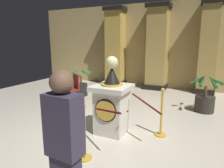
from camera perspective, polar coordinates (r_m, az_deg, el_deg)
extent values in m
plane|color=beige|center=(4.65, -1.52, -13.19)|extent=(11.90, 11.90, 0.00)
cube|color=tan|center=(9.02, 13.26, 10.44)|extent=(11.90, 0.16, 3.58)
cube|color=silver|center=(4.43, 0.00, -7.74)|extent=(0.62, 0.62, 0.96)
cube|color=silver|center=(4.28, 0.00, -1.03)|extent=(0.77, 0.77, 0.10)
cylinder|color=gold|center=(4.12, -1.94, -7.59)|extent=(0.43, 0.03, 0.43)
cylinder|color=black|center=(4.13, -1.87, -7.55)|extent=(0.48, 0.01, 0.48)
cylinder|color=gold|center=(4.27, 0.00, -0.11)|extent=(0.46, 0.46, 0.04)
cone|color=black|center=(4.23, 0.00, 2.52)|extent=(0.34, 0.34, 0.36)
cylinder|color=gold|center=(4.21, 0.00, 4.82)|extent=(0.03, 0.03, 0.07)
sphere|color=beige|center=(4.19, 0.00, 6.15)|extent=(0.26, 0.26, 0.26)
cylinder|color=gold|center=(3.71, -7.63, -20.05)|extent=(0.24, 0.24, 0.03)
cylinder|color=gold|center=(3.49, -7.84, -13.85)|extent=(0.05, 0.05, 0.92)
sphere|color=gold|center=(3.31, -8.08, -6.05)|extent=(0.08, 0.08, 0.08)
cylinder|color=gold|center=(4.57, 13.56, -13.80)|extent=(0.24, 0.24, 0.03)
cylinder|color=gold|center=(4.39, 13.86, -8.28)|extent=(0.05, 0.05, 0.97)
sphere|color=gold|center=(4.24, 14.21, -1.62)|extent=(0.08, 0.08, 0.08)
cylinder|color=#591419|center=(3.54, -1.42, -7.58)|extent=(0.74, 0.53, 0.22)
cylinder|color=#591419|center=(4.01, 9.58, -5.39)|extent=(0.74, 0.53, 0.22)
sphere|color=#591419|center=(3.79, 4.41, -7.74)|extent=(0.04, 0.04, 0.04)
cube|color=black|center=(9.49, 1.04, 0.52)|extent=(0.87, 0.87, 0.20)
cube|color=gold|center=(9.31, 1.07, 10.35)|extent=(0.75, 0.75, 3.44)
cube|color=black|center=(9.41, 1.11, 20.38)|extent=(0.90, 0.90, 0.16)
cube|color=black|center=(8.70, 24.64, -1.64)|extent=(0.71, 0.71, 0.20)
cube|color=tan|center=(8.50, 25.59, 9.06)|extent=(0.62, 0.62, 3.44)
cube|color=black|center=(8.61, 26.62, 20.00)|extent=(0.75, 0.75, 0.16)
cube|color=black|center=(8.90, 12.31, -0.52)|extent=(0.91, 0.91, 0.20)
cube|color=tan|center=(8.71, 12.78, 9.95)|extent=(0.79, 0.79, 3.44)
cube|color=black|center=(8.81, 13.30, 20.67)|extent=(0.95, 0.95, 0.16)
cylinder|color=black|center=(7.59, -8.65, -1.56)|extent=(0.45, 0.45, 0.45)
cylinder|color=brown|center=(7.51, -8.74, 1.19)|extent=(0.08, 0.08, 0.29)
cone|color=#387533|center=(7.33, -7.56, 3.40)|extent=(0.41, 0.13, 0.31)
cone|color=#387533|center=(7.52, -7.33, 3.62)|extent=(0.29, 0.40, 0.29)
cone|color=#387533|center=(7.66, -8.46, 3.73)|extent=(0.20, 0.41, 0.28)
cone|color=#387533|center=(7.57, -10.13, 3.58)|extent=(0.40, 0.12, 0.31)
cone|color=#387533|center=(7.37, -10.21, 3.35)|extent=(0.24, 0.37, 0.36)
cone|color=#387533|center=(7.26, -9.06, 3.27)|extent=(0.23, 0.39, 0.33)
cylinder|color=#2D2823|center=(6.36, 24.69, -5.12)|extent=(0.53, 0.53, 0.46)
cylinder|color=brown|center=(6.26, 24.99, -1.80)|extent=(0.08, 0.08, 0.29)
cone|color=#265928|center=(6.22, 27.25, 0.90)|extent=(0.45, 0.14, 0.27)
cone|color=#265928|center=(6.37, 26.55, 1.19)|extent=(0.32, 0.39, 0.35)
cone|color=#265928|center=(6.39, 24.24, 1.43)|extent=(0.27, 0.39, 0.38)
cone|color=#265928|center=(6.18, 23.22, 1.20)|extent=(0.42, 0.14, 0.34)
cone|color=#265928|center=(6.00, 24.37, 0.81)|extent=(0.23, 0.42, 0.34)
cone|color=#265928|center=(6.04, 26.54, 0.67)|extent=(0.31, 0.38, 0.37)
cube|color=#383347|center=(2.07, -13.52, -11.27)|extent=(0.37, 0.24, 0.64)
sphere|color=brown|center=(1.95, -14.13, 0.54)|extent=(0.23, 0.23, 0.23)
cylinder|color=#332D28|center=(7.07, -14.10, -4.54)|extent=(0.37, 0.37, 0.03)
cylinder|color=#332D28|center=(6.98, -14.24, -1.87)|extent=(0.06, 0.06, 0.71)
cylinder|color=silver|center=(6.91, -14.38, 0.99)|extent=(0.52, 0.52, 0.03)
cylinder|color=black|center=(6.66, -13.06, -3.61)|extent=(0.03, 0.03, 0.45)
cylinder|color=black|center=(6.37, -12.11, -4.28)|extent=(0.03, 0.03, 0.45)
cylinder|color=black|center=(6.77, -10.51, -3.26)|extent=(0.03, 0.03, 0.45)
cylinder|color=black|center=(6.48, -9.45, -3.90)|extent=(0.03, 0.03, 0.45)
cube|color=maroon|center=(6.51, -11.37, -1.59)|extent=(0.55, 0.55, 0.06)
cube|color=maroon|center=(6.51, -10.07, 0.77)|extent=(0.36, 0.26, 0.45)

